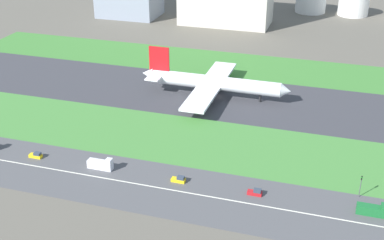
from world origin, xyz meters
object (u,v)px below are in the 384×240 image
(truck_1, at_px, (101,164))
(traffic_light, at_px, (361,185))
(airliner, at_px, (211,83))
(car_3, at_px, (255,192))
(car_0, at_px, (179,179))
(fuel_tank_west, at_px, (311,1))
(truck_0, at_px, (373,210))
(fuel_tank_centre, at_px, (354,5))
(car_2, at_px, (36,155))

(truck_1, relative_size, traffic_light, 1.17)
(airliner, relative_size, truck_1, 7.74)
(truck_1, distance_m, car_3, 50.81)
(car_3, distance_m, car_0, 24.11)
(truck_1, xyz_separation_m, fuel_tank_west, (45.37, 227.00, 5.62))
(car_3, relative_size, traffic_light, 0.61)
(truck_1, distance_m, fuel_tank_west, 231.56)
(airliner, xyz_separation_m, traffic_light, (61.89, -60.01, -1.94))
(truck_1, height_order, car_0, truck_1)
(traffic_light, bearing_deg, fuel_tank_west, 99.10)
(truck_1, bearing_deg, traffic_light, 5.67)
(truck_0, height_order, fuel_tank_centre, fuel_tank_centre)
(airliner, bearing_deg, traffic_light, -44.12)
(car_3, bearing_deg, fuel_tank_centre, 84.35)
(airliner, xyz_separation_m, car_2, (-42.77, -68.00, -5.31))
(car_3, xyz_separation_m, fuel_tank_west, (-5.43, 227.00, 6.37))
(car_2, bearing_deg, fuel_tank_west, 72.96)
(fuel_tank_west, bearing_deg, car_0, -94.71)
(car_2, bearing_deg, fuel_tank_centre, 66.76)
(car_2, distance_m, fuel_tank_centre, 247.11)
(truck_1, relative_size, car_2, 1.91)
(fuel_tank_centre, bearing_deg, car_3, -95.65)
(truck_1, height_order, fuel_tank_centre, fuel_tank_centre)
(truck_1, distance_m, truck_0, 84.21)
(car_0, bearing_deg, truck_0, -0.00)
(truck_1, distance_m, car_2, 24.20)
(airliner, height_order, traffic_light, airliner)
(car_2, height_order, truck_0, truck_0)
(car_3, bearing_deg, fuel_tank_west, 91.37)
(car_2, bearing_deg, truck_0, -0.00)
(truck_1, relative_size, fuel_tank_west, 0.41)
(fuel_tank_centre, bearing_deg, fuel_tank_west, 180.00)
(airliner, relative_size, traffic_light, 9.03)
(traffic_light, bearing_deg, truck_0, -64.90)
(car_3, height_order, fuel_tank_centre, fuel_tank_centre)
(fuel_tank_west, bearing_deg, fuel_tank_centre, 0.00)
(truck_1, xyz_separation_m, traffic_light, (80.47, 7.99, 2.62))
(truck_1, xyz_separation_m, fuel_tank_centre, (73.28, 227.00, 4.96))
(car_3, xyz_separation_m, traffic_light, (29.66, 7.99, 3.37))
(car_2, xyz_separation_m, fuel_tank_centre, (97.47, 227.00, 5.71))
(car_0, xyz_separation_m, fuel_tank_centre, (46.59, 227.00, 5.71))
(car_2, distance_m, traffic_light, 105.01)
(traffic_light, bearing_deg, car_2, -175.63)
(truck_0, relative_size, fuel_tank_west, 0.41)
(fuel_tank_west, relative_size, fuel_tank_centre, 1.04)
(fuel_tank_west, bearing_deg, car_3, -88.63)
(truck_1, xyz_separation_m, car_2, (-24.19, 0.00, -0.75))
(airliner, distance_m, fuel_tank_west, 161.25)
(airliner, distance_m, car_0, 68.69)
(car_0, height_order, traffic_light, traffic_light)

